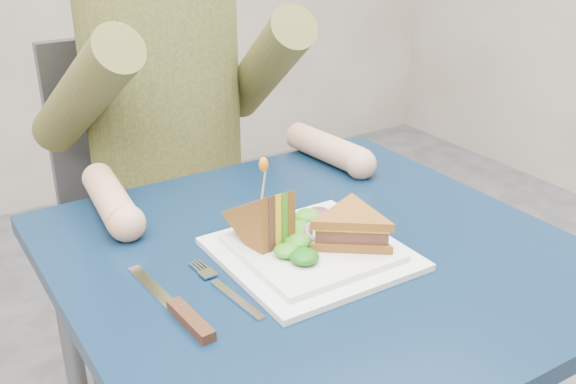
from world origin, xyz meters
TOP-DOWN VIEW (x-y plane):
  - table at (0.00, 0.00)m, footprint 0.75×0.75m
  - chair at (0.00, 0.68)m, footprint 0.42×0.40m
  - diner at (-0.00, 0.57)m, footprint 0.54×0.59m
  - plate at (-0.02, -0.01)m, footprint 0.26×0.26m
  - sandwich_flat at (0.04, -0.04)m, footprint 0.20×0.20m
  - sandwich_upright at (-0.07, 0.03)m, footprint 0.08×0.13m
  - fork at (-0.17, -0.03)m, footprint 0.03×0.18m
  - knife at (-0.25, -0.05)m, footprint 0.03×0.22m
  - toothpick at (-0.07, 0.03)m, footprint 0.01×0.01m
  - toothpick_frill at (-0.07, 0.03)m, footprint 0.01×0.01m
  - lettuce_spill at (-0.01, -0.00)m, footprint 0.15×0.13m
  - onion_ring at (-0.00, -0.01)m, footprint 0.04×0.04m

SIDE VIEW (x-z plane):
  - chair at x=0.00m, z-range 0.08..1.01m
  - table at x=0.00m, z-range 0.29..1.02m
  - fork at x=-0.17m, z-range 0.73..0.74m
  - knife at x=-0.25m, z-range 0.73..0.74m
  - plate at x=-0.02m, z-range 0.73..0.75m
  - lettuce_spill at x=-0.01m, z-range 0.75..0.77m
  - onion_ring at x=0.00m, z-range 0.75..0.78m
  - sandwich_flat at x=0.04m, z-range 0.75..0.80m
  - sandwich_upright at x=-0.07m, z-range 0.72..0.85m
  - toothpick at x=-0.07m, z-range 0.82..0.88m
  - toothpick_frill at x=-0.07m, z-range 0.87..0.89m
  - diner at x=0.00m, z-range 0.54..1.29m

